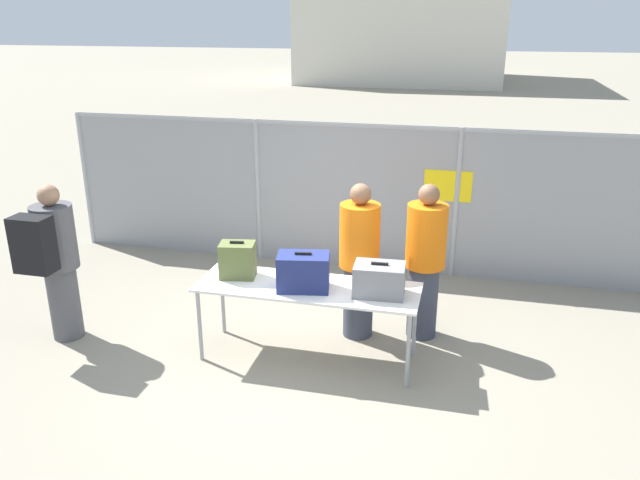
{
  "coord_description": "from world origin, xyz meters",
  "views": [
    {
      "loc": [
        1.48,
        -5.37,
        3.26
      ],
      "look_at": [
        0.01,
        0.58,
        1.05
      ],
      "focal_mm": 35.0,
      "sensor_mm": 36.0,
      "label": 1
    }
  ],
  "objects_px": {
    "suitcase_olive": "(238,260)",
    "suitcase_grey": "(379,280)",
    "security_worker_near": "(359,259)",
    "suitcase_navy": "(303,272)",
    "security_worker_far": "(425,260)",
    "traveler_hooded": "(54,258)",
    "utility_trailer": "(493,206)",
    "inspection_table": "(308,291)"
  },
  "relations": [
    {
      "from": "suitcase_navy",
      "to": "utility_trailer",
      "type": "distance_m",
      "value": 4.89
    },
    {
      "from": "inspection_table",
      "to": "security_worker_near",
      "type": "xyz_separation_m",
      "value": [
        0.4,
        0.6,
        0.14
      ]
    },
    {
      "from": "suitcase_olive",
      "to": "utility_trailer",
      "type": "height_order",
      "value": "suitcase_olive"
    },
    {
      "from": "suitcase_olive",
      "to": "inspection_table",
      "type": "bearing_deg",
      "value": -4.66
    },
    {
      "from": "suitcase_olive",
      "to": "traveler_hooded",
      "type": "bearing_deg",
      "value": -170.77
    },
    {
      "from": "traveler_hooded",
      "to": "security_worker_far",
      "type": "bearing_deg",
      "value": 16.7
    },
    {
      "from": "suitcase_navy",
      "to": "traveler_hooded",
      "type": "bearing_deg",
      "value": -176.12
    },
    {
      "from": "suitcase_navy",
      "to": "suitcase_grey",
      "type": "relative_size",
      "value": 1.1
    },
    {
      "from": "suitcase_olive",
      "to": "suitcase_grey",
      "type": "relative_size",
      "value": 0.78
    },
    {
      "from": "suitcase_navy",
      "to": "traveler_hooded",
      "type": "relative_size",
      "value": 0.32
    },
    {
      "from": "suitcase_olive",
      "to": "suitcase_navy",
      "type": "bearing_deg",
      "value": -10.29
    },
    {
      "from": "inspection_table",
      "to": "security_worker_far",
      "type": "bearing_deg",
      "value": 35.48
    },
    {
      "from": "inspection_table",
      "to": "suitcase_grey",
      "type": "relative_size",
      "value": 4.44
    },
    {
      "from": "security_worker_far",
      "to": "suitcase_olive",
      "type": "bearing_deg",
      "value": 41.7
    },
    {
      "from": "security_worker_near",
      "to": "suitcase_navy",
      "type": "bearing_deg",
      "value": 38.71
    },
    {
      "from": "inspection_table",
      "to": "utility_trailer",
      "type": "relative_size",
      "value": 0.49
    },
    {
      "from": "inspection_table",
      "to": "suitcase_olive",
      "type": "relative_size",
      "value": 5.69
    },
    {
      "from": "suitcase_olive",
      "to": "suitcase_navy",
      "type": "distance_m",
      "value": 0.73
    },
    {
      "from": "suitcase_navy",
      "to": "traveler_hooded",
      "type": "height_order",
      "value": "traveler_hooded"
    },
    {
      "from": "suitcase_navy",
      "to": "security_worker_far",
      "type": "xyz_separation_m",
      "value": [
        1.08,
        0.83,
        -0.09
      ]
    },
    {
      "from": "security_worker_far",
      "to": "suitcase_grey",
      "type": "bearing_deg",
      "value": 85.51
    },
    {
      "from": "utility_trailer",
      "to": "suitcase_navy",
      "type": "bearing_deg",
      "value": -112.44
    },
    {
      "from": "security_worker_far",
      "to": "security_worker_near",
      "type": "bearing_deg",
      "value": 33.68
    },
    {
      "from": "inspection_table",
      "to": "traveler_hooded",
      "type": "xyz_separation_m",
      "value": [
        -2.62,
        -0.25,
        0.2
      ]
    },
    {
      "from": "suitcase_grey",
      "to": "utility_trailer",
      "type": "xyz_separation_m",
      "value": [
        1.14,
        4.45,
        -0.5
      ]
    },
    {
      "from": "security_worker_far",
      "to": "traveler_hooded",
      "type": "bearing_deg",
      "value": 35.76
    },
    {
      "from": "suitcase_grey",
      "to": "security_worker_far",
      "type": "relative_size",
      "value": 0.29
    },
    {
      "from": "traveler_hooded",
      "to": "utility_trailer",
      "type": "height_order",
      "value": "traveler_hooded"
    },
    {
      "from": "traveler_hooded",
      "to": "security_worker_near",
      "type": "xyz_separation_m",
      "value": [
        3.02,
        0.85,
        -0.06
      ]
    },
    {
      "from": "suitcase_grey",
      "to": "security_worker_near",
      "type": "distance_m",
      "value": 0.7
    },
    {
      "from": "suitcase_olive",
      "to": "suitcase_navy",
      "type": "relative_size",
      "value": 0.71
    },
    {
      "from": "suitcase_navy",
      "to": "traveler_hooded",
      "type": "xyz_separation_m",
      "value": [
        -2.6,
        -0.18,
        -0.04
      ]
    },
    {
      "from": "traveler_hooded",
      "to": "utility_trailer",
      "type": "distance_m",
      "value": 6.48
    },
    {
      "from": "security_worker_near",
      "to": "security_worker_far",
      "type": "relative_size",
      "value": 1.0
    },
    {
      "from": "suitcase_grey",
      "to": "security_worker_near",
      "type": "height_order",
      "value": "security_worker_near"
    },
    {
      "from": "suitcase_grey",
      "to": "security_worker_near",
      "type": "xyz_separation_m",
      "value": [
        -0.3,
        0.62,
        -0.07
      ]
    },
    {
      "from": "suitcase_grey",
      "to": "utility_trailer",
      "type": "bearing_deg",
      "value": 75.68
    },
    {
      "from": "suitcase_olive",
      "to": "suitcase_grey",
      "type": "xyz_separation_m",
      "value": [
        1.44,
        -0.08,
        -0.03
      ]
    },
    {
      "from": "suitcase_navy",
      "to": "utility_trailer",
      "type": "bearing_deg",
      "value": 67.56
    },
    {
      "from": "inspection_table",
      "to": "suitcase_navy",
      "type": "xyz_separation_m",
      "value": [
        -0.02,
        -0.07,
        0.23
      ]
    },
    {
      "from": "inspection_table",
      "to": "suitcase_navy",
      "type": "relative_size",
      "value": 4.03
    },
    {
      "from": "suitcase_olive",
      "to": "traveler_hooded",
      "type": "distance_m",
      "value": 1.91
    }
  ]
}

